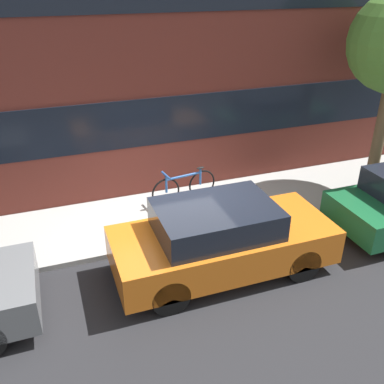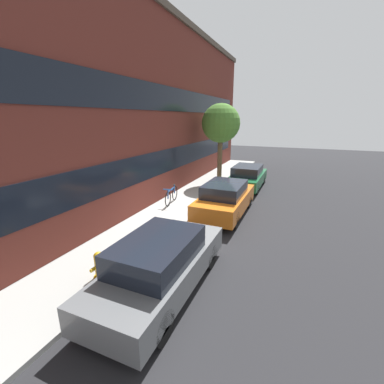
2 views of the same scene
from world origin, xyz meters
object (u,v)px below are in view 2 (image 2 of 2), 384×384
parked_car_green (247,177)px  street_tree (221,124)px  parked_car_orange (225,199)px  fire_hydrant (99,265)px  parked_car_grey (161,264)px  bicycle (171,195)px

parked_car_green → street_tree: bearing=84.8°
parked_car_orange → street_tree: (4.82, 1.73, 2.86)m
parked_car_orange → fire_hydrant: bearing=164.3°
fire_hydrant → street_tree: 10.88m
parked_car_grey → street_tree: size_ratio=0.92×
parked_car_grey → fire_hydrant: 1.61m
parked_car_orange → bicycle: 2.59m
parked_car_green → street_tree: street_tree is taller
parked_car_grey → parked_car_orange: bearing=0.0°
parked_car_grey → fire_hydrant: parked_car_grey is taller
fire_hydrant → street_tree: bearing=0.9°
parked_car_grey → street_tree: bearing=9.7°
parked_car_grey → parked_car_green: (9.99, 0.00, -0.04)m
fire_hydrant → parked_car_orange: bearing=-15.7°
parked_car_orange → parked_car_green: 4.66m
parked_car_grey → parked_car_green: 9.99m
parked_car_orange → bicycle: bearing=86.2°
fire_hydrant → bicycle: size_ratio=0.42×
parked_car_orange → fire_hydrant: (-5.61, 1.57, -0.24)m
parked_car_green → fire_hydrant: (-10.27, 1.57, -0.20)m
parked_car_green → street_tree: (0.16, 1.73, 2.91)m
bicycle → street_tree: street_tree is taller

